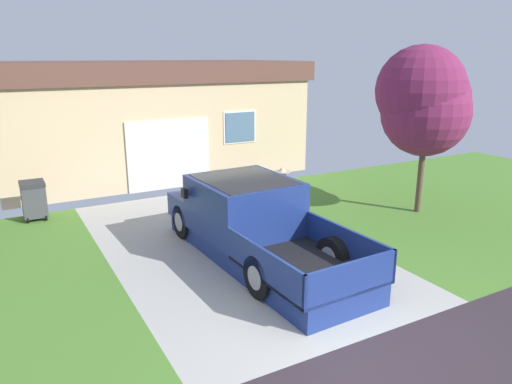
# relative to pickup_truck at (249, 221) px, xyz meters

# --- Properties ---
(pickup_truck) EXTENTS (2.26, 5.67, 1.64)m
(pickup_truck) POSITION_rel_pickup_truck_xyz_m (0.00, 0.00, 0.00)
(pickup_truck) COLOR navy
(pickup_truck) RESTS_ON ground
(person_with_hat) EXTENTS (0.52, 0.40, 1.67)m
(person_with_hat) POSITION_rel_pickup_truck_xyz_m (1.25, 0.66, 0.19)
(person_with_hat) COLOR navy
(person_with_hat) RESTS_ON ground
(handbag) EXTENTS (0.28, 0.17, 0.39)m
(handbag) POSITION_rel_pickup_truck_xyz_m (1.00, 0.32, -0.61)
(handbag) COLOR beige
(handbag) RESTS_ON ground
(house_with_garage) EXTENTS (10.70, 5.86, 3.99)m
(house_with_garage) POSITION_rel_pickup_truck_xyz_m (0.48, 8.81, 1.29)
(house_with_garage) COLOR #D6B98C
(house_with_garage) RESTS_ON ground
(neighbor_tree) EXTENTS (2.74, 2.48, 4.47)m
(neighbor_tree) POSITION_rel_pickup_truck_xyz_m (5.38, 0.31, 2.31)
(neighbor_tree) COLOR brown
(neighbor_tree) RESTS_ON ground
(wheeled_trash_bin) EXTENTS (0.60, 0.72, 1.01)m
(wheeled_trash_bin) POSITION_rel_pickup_truck_xyz_m (-3.88, 4.77, -0.18)
(wheeled_trash_bin) COLOR #424247
(wheeled_trash_bin) RESTS_ON ground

